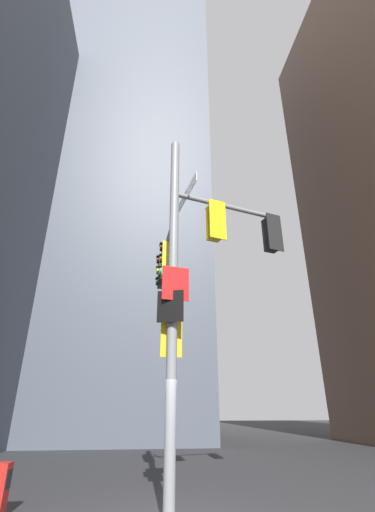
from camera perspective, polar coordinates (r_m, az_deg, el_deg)
The scene contains 2 objects.
building_mid_block at distance 33.22m, azimuth -10.68°, elevation 9.20°, with size 14.10×14.10×39.58m, color #4C5460.
signal_pole_assembly at distance 8.89m, azimuth 0.37°, elevation -2.74°, with size 3.56×3.01×8.78m.
Camera 1 is at (-0.60, -7.69, 1.94)m, focal length 24.39 mm.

